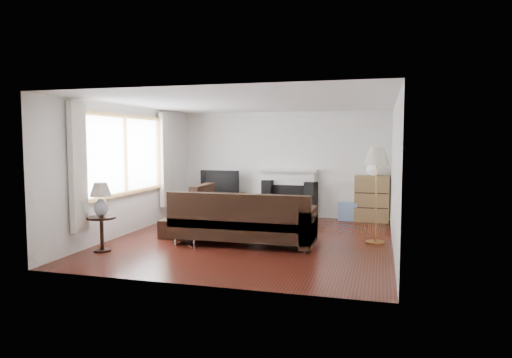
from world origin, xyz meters
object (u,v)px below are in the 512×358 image
(coffee_table, at_px, (267,219))
(floor_lamp, at_px, (376,195))
(tv_stand, at_px, (222,204))
(side_table, at_px, (102,234))
(bookshelf, at_px, (372,199))
(sectional_sofa, at_px, (243,219))

(coffee_table, relative_size, floor_lamp, 0.66)
(tv_stand, distance_m, side_table, 4.03)
(bookshelf, xyz_separation_m, coffee_table, (-2.05, -1.56, -0.30))
(bookshelf, height_order, sectional_sofa, bookshelf)
(sectional_sofa, height_order, coffee_table, sectional_sofa)
(bookshelf, distance_m, sectional_sofa, 3.61)
(bookshelf, height_order, floor_lamp, floor_lamp)
(tv_stand, height_order, side_table, side_table)
(sectional_sofa, xyz_separation_m, floor_lamp, (2.25, 0.67, 0.42))
(bookshelf, bearing_deg, tv_stand, -179.09)
(bookshelf, relative_size, sectional_sofa, 0.38)
(tv_stand, xyz_separation_m, floor_lamp, (3.68, -2.18, 0.58))
(coffee_table, distance_m, floor_lamp, 2.35)
(tv_stand, bearing_deg, side_table, -99.66)
(floor_lamp, bearing_deg, sectional_sofa, -163.36)
(tv_stand, height_order, coffee_table, tv_stand)
(coffee_table, xyz_separation_m, side_table, (-2.19, -2.46, 0.07))
(tv_stand, relative_size, sectional_sofa, 0.40)
(bookshelf, xyz_separation_m, side_table, (-4.24, -4.03, -0.23))
(bookshelf, bearing_deg, sectional_sofa, -126.33)
(side_table, bearing_deg, coffee_table, 48.30)
(sectional_sofa, bearing_deg, tv_stand, 116.63)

